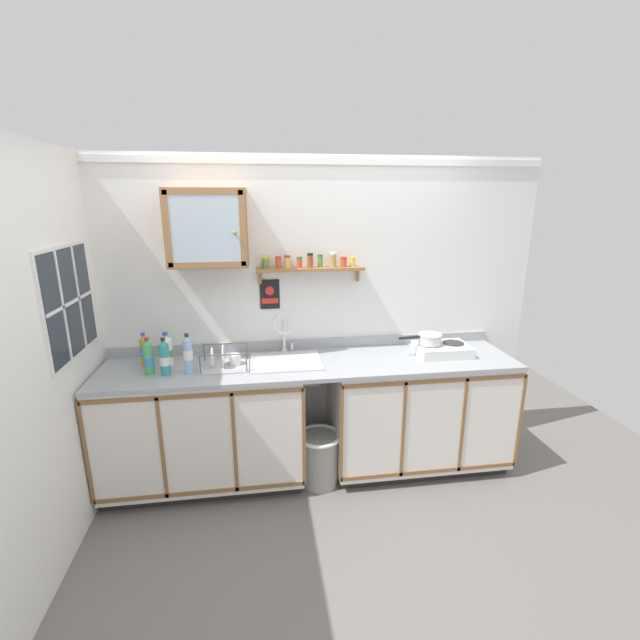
# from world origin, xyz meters

# --- Properties ---
(floor) EXTENTS (6.08, 6.08, 0.00)m
(floor) POSITION_xyz_m (0.00, 0.00, 0.00)
(floor) COLOR slate
(floor) RESTS_ON ground
(back_wall) EXTENTS (3.68, 0.07, 2.41)m
(back_wall) POSITION_xyz_m (0.00, 0.59, 1.21)
(back_wall) COLOR white
(back_wall) RESTS_ON ground
(side_wall_left) EXTENTS (0.05, 3.36, 2.41)m
(side_wall_left) POSITION_xyz_m (-1.57, -0.32, 1.20)
(side_wall_left) COLOR white
(side_wall_left) RESTS_ON ground
(lower_cabinet_run) EXTENTS (1.45, 0.64, 0.90)m
(lower_cabinet_run) POSITION_xyz_m (-0.81, 0.25, 0.45)
(lower_cabinet_run) COLOR black
(lower_cabinet_run) RESTS_ON ground
(lower_cabinet_run_right) EXTENTS (1.38, 0.64, 0.90)m
(lower_cabinet_run_right) POSITION_xyz_m (0.84, 0.25, 0.45)
(lower_cabinet_run_right) COLOR black
(lower_cabinet_run_right) RESTS_ON ground
(countertop) EXTENTS (3.04, 0.66, 0.03)m
(countertop) POSITION_xyz_m (0.00, 0.25, 0.91)
(countertop) COLOR #9EA3A8
(countertop) RESTS_ON lower_cabinet_run
(backsplash) EXTENTS (3.04, 0.02, 0.08)m
(backsplash) POSITION_xyz_m (0.00, 0.55, 0.97)
(backsplash) COLOR #9EA3A8
(backsplash) RESTS_ON countertop
(sink) EXTENTS (0.52, 0.45, 0.48)m
(sink) POSITION_xyz_m (-0.19, 0.29, 0.92)
(sink) COLOR silver
(sink) RESTS_ON countertop
(hot_plate_stove) EXTENTS (0.41, 0.29, 0.08)m
(hot_plate_stove) POSITION_xyz_m (1.02, 0.27, 0.97)
(hot_plate_stove) COLOR silver
(hot_plate_stove) RESTS_ON countertop
(saucepan) EXTENTS (0.35, 0.18, 0.08)m
(saucepan) POSITION_xyz_m (0.92, 0.29, 1.06)
(saucepan) COLOR silver
(saucepan) RESTS_ON hot_plate_stove
(bottle_soda_green_0) EXTENTS (0.07, 0.07, 0.26)m
(bottle_soda_green_0) POSITION_xyz_m (-1.13, 0.19, 1.05)
(bottle_soda_green_0) COLOR #4CB266
(bottle_soda_green_0) RESTS_ON countertop
(bottle_detergent_teal_1) EXTENTS (0.07, 0.07, 0.26)m
(bottle_detergent_teal_1) POSITION_xyz_m (-1.02, 0.16, 1.05)
(bottle_detergent_teal_1) COLOR teal
(bottle_detergent_teal_1) RESTS_ON countertop
(bottle_water_blue_2) EXTENTS (0.06, 0.06, 0.29)m
(bottle_water_blue_2) POSITION_xyz_m (-0.87, 0.16, 1.06)
(bottle_water_blue_2) COLOR #8CB7E0
(bottle_water_blue_2) RESTS_ON countertop
(bottle_opaque_white_3) EXTENTS (0.09, 0.09, 0.25)m
(bottle_opaque_white_3) POSITION_xyz_m (-1.05, 0.35, 1.04)
(bottle_opaque_white_3) COLOR white
(bottle_opaque_white_3) RESTS_ON countertop
(bottle_juice_amber_4) EXTENTS (0.07, 0.07, 0.25)m
(bottle_juice_amber_4) POSITION_xyz_m (-1.20, 0.35, 1.04)
(bottle_juice_amber_4) COLOR gold
(bottle_juice_amber_4) RESTS_ON countertop
(dish_rack) EXTENTS (0.34, 0.27, 0.17)m
(dish_rack) POSITION_xyz_m (-0.64, 0.23, 0.96)
(dish_rack) COLOR #B2B2B7
(dish_rack) RESTS_ON countertop
(mug) EXTENTS (0.08, 0.11, 0.09)m
(mug) POSITION_xyz_m (-0.56, 0.26, 0.97)
(mug) COLOR white
(mug) RESTS_ON countertop
(wall_cabinet) EXTENTS (0.55, 0.29, 0.54)m
(wall_cabinet) POSITION_xyz_m (-0.71, 0.43, 1.90)
(wall_cabinet) COLOR #996B42
(spice_shelf) EXTENTS (0.82, 0.14, 0.23)m
(spice_shelf) POSITION_xyz_m (0.02, 0.50, 1.60)
(spice_shelf) COLOR #996B42
(warning_sign) EXTENTS (0.15, 0.01, 0.23)m
(warning_sign) POSITION_xyz_m (-0.29, 0.56, 1.38)
(warning_sign) COLOR black
(window) EXTENTS (0.03, 0.72, 0.71)m
(window) POSITION_xyz_m (-1.54, 0.07, 1.47)
(window) COLOR #262D38
(trash_bin) EXTENTS (0.33, 0.33, 0.41)m
(trash_bin) POSITION_xyz_m (0.03, 0.11, 0.21)
(trash_bin) COLOR gray
(trash_bin) RESTS_ON ground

